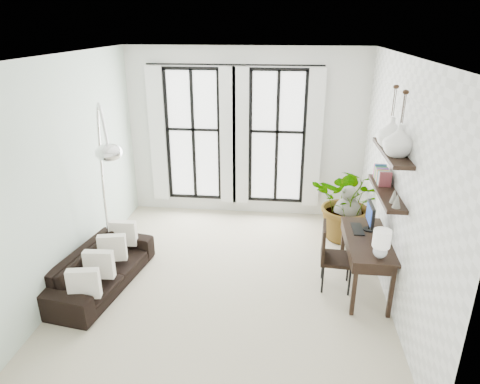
# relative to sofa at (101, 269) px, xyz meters

# --- Properties ---
(floor) EXTENTS (5.00, 5.00, 0.00)m
(floor) POSITION_rel_sofa_xyz_m (1.80, 0.35, -0.28)
(floor) COLOR beige
(floor) RESTS_ON ground
(ceiling) EXTENTS (5.00, 5.00, 0.00)m
(ceiling) POSITION_rel_sofa_xyz_m (1.80, 0.35, 2.92)
(ceiling) COLOR white
(ceiling) RESTS_ON wall_back
(wall_left) EXTENTS (0.00, 5.00, 5.00)m
(wall_left) POSITION_rel_sofa_xyz_m (-0.45, 0.35, 1.32)
(wall_left) COLOR silver
(wall_left) RESTS_ON floor
(wall_right) EXTENTS (0.00, 5.00, 5.00)m
(wall_right) POSITION_rel_sofa_xyz_m (4.05, 0.35, 1.32)
(wall_right) COLOR white
(wall_right) RESTS_ON floor
(wall_back) EXTENTS (4.50, 0.00, 4.50)m
(wall_back) POSITION_rel_sofa_xyz_m (1.80, 2.85, 1.32)
(wall_back) COLOR white
(wall_back) RESTS_ON floor
(windows) EXTENTS (3.26, 0.13, 2.65)m
(windows) POSITION_rel_sofa_xyz_m (1.60, 2.78, 1.28)
(windows) COLOR white
(windows) RESTS_ON wall_back
(wall_shelves) EXTENTS (0.25, 1.30, 0.60)m
(wall_shelves) POSITION_rel_sofa_xyz_m (3.91, 0.38, 1.45)
(wall_shelves) COLOR black
(wall_shelves) RESTS_ON wall_right
(sofa) EXTENTS (1.03, 2.01, 0.56)m
(sofa) POSITION_rel_sofa_xyz_m (0.00, 0.00, 0.00)
(sofa) COLOR black
(sofa) RESTS_ON floor
(throw_pillows) EXTENTS (0.40, 1.52, 0.40)m
(throw_pillows) POSITION_rel_sofa_xyz_m (0.10, 0.00, 0.22)
(throw_pillows) COLOR white
(throw_pillows) RESTS_ON sofa
(plant) EXTENTS (1.48, 1.36, 1.39)m
(plant) POSITION_rel_sofa_xyz_m (3.70, 1.89, 0.42)
(plant) COLOR #2D7228
(plant) RESTS_ON floor
(desk) EXTENTS (0.58, 1.37, 1.20)m
(desk) POSITION_rel_sofa_xyz_m (3.74, 0.30, 0.47)
(desk) COLOR black
(desk) RESTS_ON floor
(desk_chair) EXTENTS (0.49, 0.49, 0.97)m
(desk_chair) POSITION_rel_sofa_xyz_m (3.27, 0.35, 0.27)
(desk_chair) COLOR black
(desk_chair) RESTS_ON floor
(arc_lamp) EXTENTS (0.77, 0.91, 2.61)m
(arc_lamp) POSITION_rel_sofa_xyz_m (0.11, 0.31, 1.67)
(arc_lamp) COLOR silver
(arc_lamp) RESTS_ON floor
(buddha) EXTENTS (0.54, 0.54, 0.97)m
(buddha) POSITION_rel_sofa_xyz_m (3.69, 1.94, 0.13)
(buddha) COLOR gray
(buddha) RESTS_ON floor
(vase_a) EXTENTS (0.37, 0.37, 0.38)m
(vase_a) POSITION_rel_sofa_xyz_m (3.91, 0.09, 1.99)
(vase_a) COLOR white
(vase_a) RESTS_ON shelf_upper
(vase_b) EXTENTS (0.37, 0.37, 0.38)m
(vase_b) POSITION_rel_sofa_xyz_m (3.91, 0.49, 1.99)
(vase_b) COLOR white
(vase_b) RESTS_ON shelf_upper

